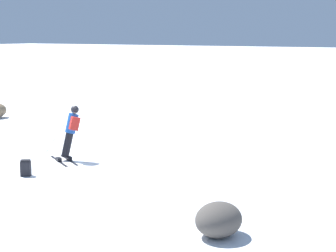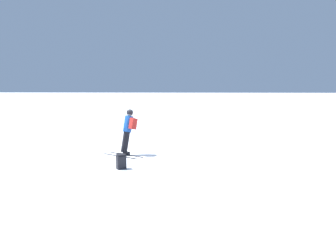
% 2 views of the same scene
% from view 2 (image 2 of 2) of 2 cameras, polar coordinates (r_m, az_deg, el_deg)
% --- Properties ---
extents(ground_plane, '(300.00, 300.00, 0.00)m').
position_cam_2_polar(ground_plane, '(13.23, -7.97, -5.33)').
color(ground_plane, white).
extents(skier, '(1.50, 1.76, 1.90)m').
position_cam_2_polar(skier, '(13.43, -7.02, -0.57)').
color(skier, black).
rests_on(skier, ground).
extents(spare_backpack, '(0.35, 0.37, 0.50)m').
position_cam_2_polar(spare_backpack, '(11.27, -8.15, -6.19)').
color(spare_backpack, black).
rests_on(spare_backpack, ground).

